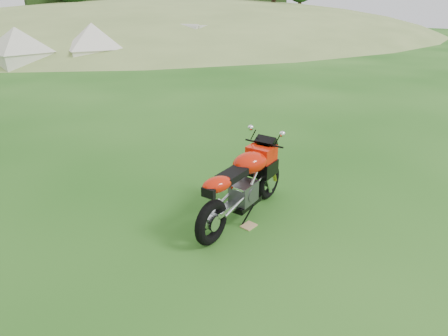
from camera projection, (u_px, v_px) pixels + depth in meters
ground at (240, 236)px, 5.59m from camera, size 120.00×120.00×0.00m
hillside at (184, 32)px, 48.08m from camera, size 80.00×64.00×8.00m
hedgerow at (184, 32)px, 48.08m from camera, size 36.00×1.20×8.60m
sport_motorcycle at (243, 180)px, 5.82m from camera, size 2.31×1.23×1.35m
plywood_board at (249, 226)px, 5.84m from camera, size 0.26×0.22×0.02m
tent_left at (18, 46)px, 20.52m from camera, size 3.20×3.20×2.31m
tent_mid at (94, 42)px, 22.05m from camera, size 3.25×3.25×2.40m
caravan at (202, 38)px, 27.38m from camera, size 4.60×3.34×1.97m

